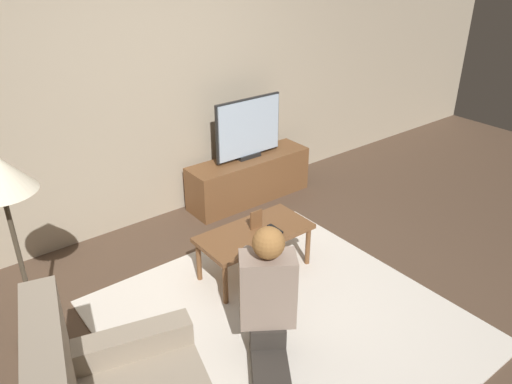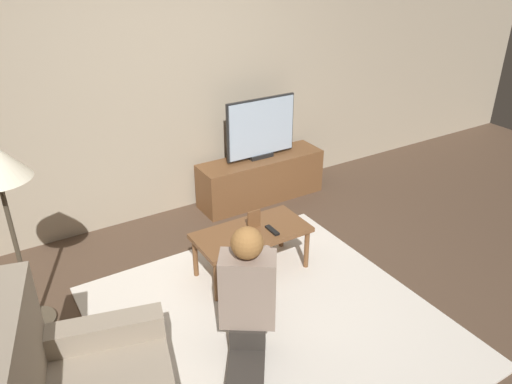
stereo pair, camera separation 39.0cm
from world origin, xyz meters
name	(u,v)px [view 2 (the right image)]	position (x,y,z in m)	size (l,w,h in m)	color
ground_plane	(272,325)	(0.00, 0.00, 0.00)	(10.00, 10.00, 0.00)	brown
wall_back	(153,79)	(0.00, 1.93, 1.30)	(10.00, 0.06, 2.60)	tan
rug	(272,325)	(0.00, 0.00, 0.01)	(2.20, 2.26, 0.02)	silver
tv_stand	(261,178)	(0.93, 1.64, 0.23)	(1.29, 0.36, 0.45)	brown
tv	(261,128)	(0.93, 1.65, 0.76)	(0.74, 0.08, 0.60)	black
coffee_table	(252,236)	(0.20, 0.60, 0.34)	(0.89, 0.44, 0.39)	brown
person_kneeling	(248,297)	(-0.27, -0.14, 0.46)	(0.67, 0.83, 0.93)	#332D28
picture_frame	(254,219)	(0.24, 0.63, 0.46)	(0.11, 0.01, 0.15)	brown
remote	(272,230)	(0.33, 0.52, 0.40)	(0.04, 0.15, 0.02)	black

